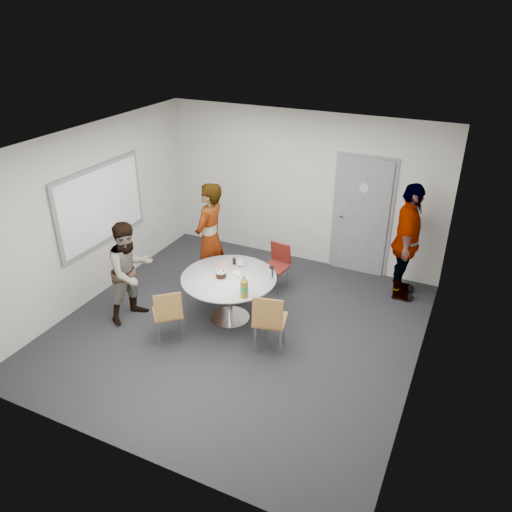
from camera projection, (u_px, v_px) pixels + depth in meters
The scene contains 15 objects.
floor at pixel (238, 328), 7.31m from camera, with size 5.00×5.00×0.00m, color black.
ceiling at pixel (234, 146), 6.07m from camera, with size 5.00×5.00×0.00m, color silver.
wall_back at pixel (302, 189), 8.70m from camera, with size 5.00×5.00×0.00m, color beige.
wall_left at pixel (91, 215), 7.63m from camera, with size 5.00×5.00×0.00m, color beige.
wall_right at pixel (429, 286), 5.74m from camera, with size 5.00×5.00×0.00m, color beige.
wall_front at pixel (114, 351), 4.68m from camera, with size 5.00×5.00×0.00m, color beige.
door at pixel (362, 217), 8.41m from camera, with size 1.02×0.17×2.12m.
whiteboard at pixel (101, 205), 7.73m from camera, with size 0.04×1.90×1.25m.
table at pixel (230, 283), 7.23m from camera, with size 1.38×1.38×1.05m.
chair_near_left at pixel (168, 311), 6.82m from camera, with size 0.57×0.57×0.82m.
chair_near_right at pixel (269, 318), 6.59m from camera, with size 0.51×0.54×0.89m.
chair_far at pixel (277, 262), 8.15m from camera, with size 0.42×0.45×0.78m.
person_main at pixel (210, 238), 7.90m from camera, with size 0.67×0.44×1.83m, color #A5C6EA.
person_left at pixel (130, 272), 7.24m from camera, with size 0.75×0.58×1.54m, color white.
person_right at pixel (407, 242), 7.70m from camera, with size 1.11×0.46×1.90m, color black.
Camera 1 is at (2.80, -5.32, 4.29)m, focal length 35.00 mm.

